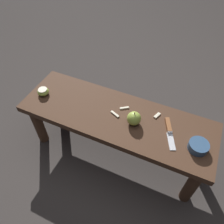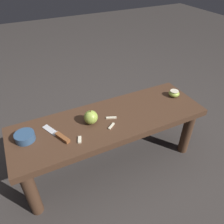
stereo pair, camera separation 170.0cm
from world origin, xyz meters
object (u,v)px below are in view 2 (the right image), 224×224
(knife, at_px, (59,136))
(wooden_bench, at_px, (110,127))
(apple_cut, at_px, (174,93))
(bowl, at_px, (25,137))
(apple_whole, at_px, (91,117))

(knife, bearing_deg, wooden_bench, -110.10)
(wooden_bench, bearing_deg, knife, -176.36)
(knife, distance_m, apple_cut, 0.81)
(knife, bearing_deg, apple_cut, -110.25)
(knife, relative_size, apple_cut, 2.80)
(wooden_bench, relative_size, bowl, 11.33)
(wooden_bench, distance_m, apple_whole, 0.16)
(apple_whole, distance_m, bowl, 0.37)
(apple_whole, xyz_separation_m, bowl, (-0.36, 0.02, -0.02))
(knife, distance_m, bowl, 0.18)
(apple_whole, bearing_deg, wooden_bench, -7.23)
(wooden_bench, height_order, bowl, bowl)
(bowl, bearing_deg, knife, -18.88)
(knife, height_order, bowl, bowl)
(wooden_bench, bearing_deg, apple_whole, 172.77)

